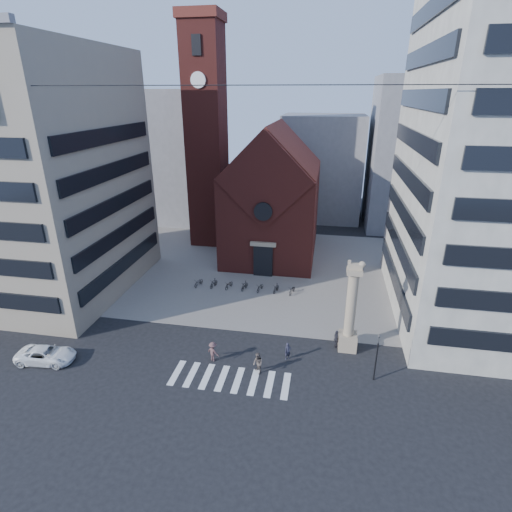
# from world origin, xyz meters

# --- Properties ---
(ground) EXTENTS (120.00, 120.00, 0.00)m
(ground) POSITION_xyz_m (0.00, 0.00, 0.00)
(ground) COLOR black
(ground) RESTS_ON ground
(piazza) EXTENTS (46.00, 30.00, 0.05)m
(piazza) POSITION_xyz_m (0.00, 19.00, 0.03)
(piazza) COLOR gray
(piazza) RESTS_ON ground
(zebra_crossing) EXTENTS (10.20, 3.20, 0.01)m
(zebra_crossing) POSITION_xyz_m (0.55, -3.00, 0.01)
(zebra_crossing) COLOR white
(zebra_crossing) RESTS_ON ground
(church) EXTENTS (12.00, 16.65, 18.00)m
(church) POSITION_xyz_m (0.00, 25.04, 7.98)
(church) COLOR maroon
(church) RESTS_ON ground
(campanile) EXTENTS (5.50, 5.50, 31.20)m
(campanile) POSITION_xyz_m (-10.00, 28.00, 15.74)
(campanile) COLOR maroon
(campanile) RESTS_ON ground
(building_left) EXTENTS (18.00, 20.00, 26.00)m
(building_left) POSITION_xyz_m (-24.00, 10.00, 13.00)
(building_left) COLOR gray
(building_left) RESTS_ON ground
(bg_block_left) EXTENTS (16.00, 14.00, 22.00)m
(bg_block_left) POSITION_xyz_m (-20.00, 40.00, 11.00)
(bg_block_left) COLOR gray
(bg_block_left) RESTS_ON ground
(bg_block_mid) EXTENTS (14.00, 12.00, 18.00)m
(bg_block_mid) POSITION_xyz_m (6.00, 45.00, 9.00)
(bg_block_mid) COLOR gray
(bg_block_mid) RESTS_ON ground
(bg_block_right) EXTENTS (16.00, 14.00, 24.00)m
(bg_block_right) POSITION_xyz_m (22.00, 42.00, 12.00)
(bg_block_right) COLOR gray
(bg_block_right) RESTS_ON ground
(lion_column) EXTENTS (1.63, 1.60, 8.68)m
(lion_column) POSITION_xyz_m (10.01, 3.00, 3.46)
(lion_column) COLOR tan
(lion_column) RESTS_ON ground
(traffic_light) EXTENTS (0.13, 0.16, 4.30)m
(traffic_light) POSITION_xyz_m (12.00, -1.00, 2.29)
(traffic_light) COLOR black
(traffic_light) RESTS_ON ground
(white_car) EXTENTS (5.10, 2.75, 1.36)m
(white_car) POSITION_xyz_m (-15.54, -3.57, 0.68)
(white_car) COLOR white
(white_car) RESTS_ON ground
(pedestrian_0) EXTENTS (0.69, 0.65, 1.59)m
(pedestrian_0) POSITION_xyz_m (4.86, 0.49, 0.80)
(pedestrian_0) COLOR #292838
(pedestrian_0) RESTS_ON ground
(pedestrian_1) EXTENTS (1.12, 1.16, 1.88)m
(pedestrian_1) POSITION_xyz_m (2.64, -1.82, 0.94)
(pedestrian_1) COLOR #584D46
(pedestrian_1) RESTS_ON ground
(pedestrian_2) EXTENTS (0.67, 1.08, 1.72)m
(pedestrian_2) POSITION_xyz_m (9.00, 3.00, 0.86)
(pedestrian_2) COLOR #2A2932
(pedestrian_2) RESTS_ON ground
(pedestrian_3) EXTENTS (1.35, 1.12, 1.81)m
(pedestrian_3) POSITION_xyz_m (-1.45, -0.85, 0.91)
(pedestrian_3) COLOR brown
(pedestrian_3) RESTS_ON ground
(scooter_0) EXTENTS (1.02, 1.82, 0.91)m
(scooter_0) POSITION_xyz_m (-7.11, 12.68, 0.50)
(scooter_0) COLOR black
(scooter_0) RESTS_ON piazza
(scooter_1) EXTENTS (0.88, 1.74, 1.01)m
(scooter_1) POSITION_xyz_m (-5.25, 12.68, 0.55)
(scooter_1) COLOR black
(scooter_1) RESTS_ON piazza
(scooter_2) EXTENTS (1.02, 1.82, 0.91)m
(scooter_2) POSITION_xyz_m (-3.38, 12.68, 0.50)
(scooter_2) COLOR black
(scooter_2) RESTS_ON piazza
(scooter_3) EXTENTS (0.88, 1.74, 1.01)m
(scooter_3) POSITION_xyz_m (-1.51, 12.68, 0.55)
(scooter_3) COLOR black
(scooter_3) RESTS_ON piazza
(scooter_4) EXTENTS (1.02, 1.82, 0.91)m
(scooter_4) POSITION_xyz_m (0.36, 12.68, 0.50)
(scooter_4) COLOR black
(scooter_4) RESTS_ON piazza
(scooter_5) EXTENTS (0.88, 1.74, 1.01)m
(scooter_5) POSITION_xyz_m (2.23, 12.68, 0.55)
(scooter_5) COLOR black
(scooter_5) RESTS_ON piazza
(scooter_6) EXTENTS (1.02, 1.82, 0.91)m
(scooter_6) POSITION_xyz_m (4.09, 12.68, 0.50)
(scooter_6) COLOR black
(scooter_6) RESTS_ON piazza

